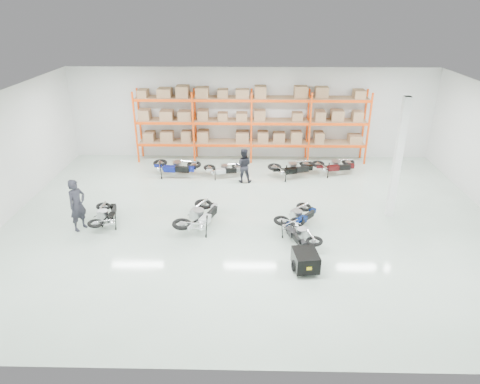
{
  "coord_description": "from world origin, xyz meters",
  "views": [
    {
      "loc": [
        -0.12,
        -13.96,
        7.52
      ],
      "look_at": [
        -0.42,
        0.1,
        1.1
      ],
      "focal_mm": 32.0,
      "sensor_mm": 36.0,
      "label": 1
    }
  ],
  "objects_px": {
    "moto_back_a": "(175,164)",
    "person_back": "(243,165)",
    "moto_blue_centre": "(298,213)",
    "trailer": "(305,260)",
    "moto_silver_left": "(199,212)",
    "moto_back_b": "(224,167)",
    "moto_black_far_left": "(105,212)",
    "moto_back_c": "(292,165)",
    "moto_touring_right": "(300,230)",
    "person_left": "(77,205)",
    "moto_back_d": "(335,163)"
  },
  "relations": [
    {
      "from": "moto_blue_centre",
      "to": "trailer",
      "type": "distance_m",
      "value": 2.77
    },
    {
      "from": "moto_back_a",
      "to": "moto_back_b",
      "type": "height_order",
      "value": "moto_back_a"
    },
    {
      "from": "moto_blue_centre",
      "to": "moto_back_c",
      "type": "xyz_separation_m",
      "value": [
        0.22,
        4.65,
        0.06
      ]
    },
    {
      "from": "moto_blue_centre",
      "to": "person_left",
      "type": "height_order",
      "value": "person_left"
    },
    {
      "from": "trailer",
      "to": "moto_back_b",
      "type": "bearing_deg",
      "value": 103.97
    },
    {
      "from": "moto_touring_right",
      "to": "person_left",
      "type": "bearing_deg",
      "value": 155.85
    },
    {
      "from": "moto_touring_right",
      "to": "person_back",
      "type": "height_order",
      "value": "person_back"
    },
    {
      "from": "moto_silver_left",
      "to": "moto_black_far_left",
      "type": "bearing_deg",
      "value": 18.0
    },
    {
      "from": "moto_blue_centre",
      "to": "person_left",
      "type": "relative_size",
      "value": 0.9
    },
    {
      "from": "moto_touring_right",
      "to": "moto_back_c",
      "type": "bearing_deg",
      "value": 69.05
    },
    {
      "from": "trailer",
      "to": "person_back",
      "type": "distance_m",
      "value": 7.09
    },
    {
      "from": "moto_silver_left",
      "to": "moto_back_b",
      "type": "xyz_separation_m",
      "value": [
        0.59,
        4.81,
        -0.13
      ]
    },
    {
      "from": "moto_blue_centre",
      "to": "moto_back_d",
      "type": "relative_size",
      "value": 0.95
    },
    {
      "from": "moto_silver_left",
      "to": "person_back",
      "type": "bearing_deg",
      "value": -88.93
    },
    {
      "from": "moto_blue_centre",
      "to": "moto_back_c",
      "type": "relative_size",
      "value": 0.9
    },
    {
      "from": "moto_blue_centre",
      "to": "trailer",
      "type": "bearing_deg",
      "value": 128.64
    },
    {
      "from": "moto_black_far_left",
      "to": "moto_silver_left",
      "type": "bearing_deg",
      "value": 171.6
    },
    {
      "from": "moto_black_far_left",
      "to": "person_back",
      "type": "xyz_separation_m",
      "value": [
        4.92,
        4.07,
        0.28
      ]
    },
    {
      "from": "moto_back_c",
      "to": "person_back",
      "type": "relative_size",
      "value": 1.22
    },
    {
      "from": "moto_back_d",
      "to": "moto_touring_right",
      "type": "bearing_deg",
      "value": 149.11
    },
    {
      "from": "moto_back_c",
      "to": "person_back",
      "type": "height_order",
      "value": "person_back"
    },
    {
      "from": "trailer",
      "to": "moto_back_a",
      "type": "bearing_deg",
      "value": 117.09
    },
    {
      "from": "moto_touring_right",
      "to": "moto_back_d",
      "type": "xyz_separation_m",
      "value": [
        2.28,
        6.22,
        0.05
      ]
    },
    {
      "from": "moto_back_a",
      "to": "moto_back_d",
      "type": "distance_m",
      "value": 7.36
    },
    {
      "from": "moto_silver_left",
      "to": "person_left",
      "type": "bearing_deg",
      "value": 23.11
    },
    {
      "from": "moto_back_a",
      "to": "person_back",
      "type": "height_order",
      "value": "person_back"
    },
    {
      "from": "moto_touring_right",
      "to": "person_left",
      "type": "xyz_separation_m",
      "value": [
        -7.67,
        0.79,
        0.45
      ]
    },
    {
      "from": "moto_silver_left",
      "to": "trailer",
      "type": "relative_size",
      "value": 1.32
    },
    {
      "from": "moto_back_a",
      "to": "moto_back_c",
      "type": "bearing_deg",
      "value": -83.55
    },
    {
      "from": "trailer",
      "to": "person_left",
      "type": "height_order",
      "value": "person_left"
    },
    {
      "from": "moto_black_far_left",
      "to": "person_left",
      "type": "distance_m",
      "value": 0.98
    },
    {
      "from": "moto_touring_right",
      "to": "moto_back_b",
      "type": "bearing_deg",
      "value": 98.03
    },
    {
      "from": "moto_silver_left",
      "to": "person_left",
      "type": "relative_size",
      "value": 1.06
    },
    {
      "from": "moto_touring_right",
      "to": "trailer",
      "type": "height_order",
      "value": "moto_touring_right"
    },
    {
      "from": "trailer",
      "to": "person_left",
      "type": "xyz_separation_m",
      "value": [
        -7.67,
        2.39,
        0.58
      ]
    },
    {
      "from": "moto_back_c",
      "to": "person_left",
      "type": "relative_size",
      "value": 0.99
    },
    {
      "from": "moto_black_far_left",
      "to": "moto_touring_right",
      "type": "relative_size",
      "value": 0.99
    },
    {
      "from": "moto_blue_centre",
      "to": "moto_back_c",
      "type": "bearing_deg",
      "value": -52.94
    },
    {
      "from": "moto_silver_left",
      "to": "moto_back_d",
      "type": "relative_size",
      "value": 1.12
    },
    {
      "from": "moto_back_d",
      "to": "moto_back_b",
      "type": "bearing_deg",
      "value": 84.01
    },
    {
      "from": "moto_touring_right",
      "to": "person_back",
      "type": "xyz_separation_m",
      "value": [
        -1.95,
        5.2,
        0.27
      ]
    },
    {
      "from": "moto_silver_left",
      "to": "moto_back_c",
      "type": "xyz_separation_m",
      "value": [
        3.73,
        4.84,
        -0.04
      ]
    },
    {
      "from": "moto_back_d",
      "to": "person_left",
      "type": "bearing_deg",
      "value": 107.86
    },
    {
      "from": "moto_touring_right",
      "to": "moto_back_b",
      "type": "distance_m",
      "value": 6.46
    },
    {
      "from": "moto_back_b",
      "to": "moto_back_d",
      "type": "bearing_deg",
      "value": -94.07
    },
    {
      "from": "moto_black_far_left",
      "to": "person_back",
      "type": "bearing_deg",
      "value": -146.18
    },
    {
      "from": "moto_blue_centre",
      "to": "moto_silver_left",
      "type": "xyz_separation_m",
      "value": [
        -3.51,
        -0.19,
        0.09
      ]
    },
    {
      "from": "moto_blue_centre",
      "to": "person_back",
      "type": "bearing_deg",
      "value": -23.8
    },
    {
      "from": "trailer",
      "to": "moto_silver_left",
      "type": "bearing_deg",
      "value": 136.08
    },
    {
      "from": "person_back",
      "to": "moto_silver_left",
      "type": "bearing_deg",
      "value": 72.7
    }
  ]
}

